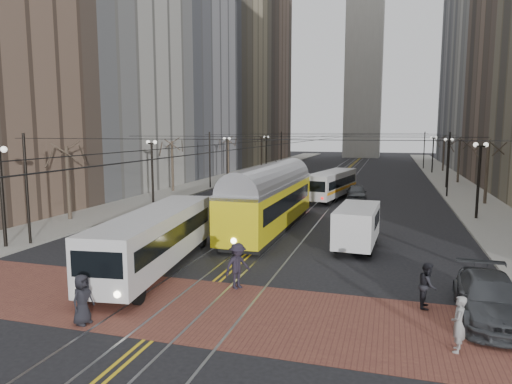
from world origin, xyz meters
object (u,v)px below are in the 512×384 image
Objects in this scene: transit_bus at (156,241)px; sedan_grey at (356,193)px; pedestrian_d at (238,266)px; cargo_van at (357,227)px; rear_bus at (332,185)px; sedan_parked at (490,298)px; clock_tower at (366,13)px; pedestrian_a at (82,299)px; pedestrian_c at (427,285)px; pedestrian_b at (458,324)px; streetcar at (270,204)px.

transit_bus is 2.45× the size of sedan_grey.
cargo_van is at bearing 6.36° from pedestrian_d.
rear_bus is 2.58m from sedan_grey.
clock_tower is at bearing 97.84° from sedan_parked.
pedestrian_a is (0.69, -6.50, -0.52)m from transit_bus.
pedestrian_c is 7.64m from pedestrian_d.
pedestrian_d is at bearing -89.34° from clock_tower.
pedestrian_c is at bearing -85.13° from clock_tower.
clock_tower reaches higher than transit_bus.
cargo_van is 12.51m from pedestrian_b.
sedan_parked is 9.73m from pedestrian_d.
clock_tower reaches higher than cargo_van.
cargo_van is 3.07× the size of pedestrian_a.
sedan_parked is at bearing -56.23° from cargo_van.
clock_tower is 109.25m from pedestrian_d.
transit_bus reaches higher than pedestrian_c.
pedestrian_d is (1.19, -103.50, -34.96)m from clock_tower.
rear_bus reaches higher than sedan_parked.
pedestrian_c is at bearing -51.40° from streetcar.
cargo_van is 9.03m from pedestrian_c.
cargo_van reaches higher than sedan_parked.
sedan_parked is at bearing -81.05° from sedan_grey.
clock_tower reaches higher than pedestrian_d.
pedestrian_d is at bearing -24.83° from transit_bus.
pedestrian_c is (11.64, 5.00, -0.01)m from pedestrian_a.
sedan_parked is 2.14m from pedestrian_c.
pedestrian_b is 0.89× the size of pedestrian_d.
sedan_grey is at bearing 105.60° from sedan_parked.
clock_tower reaches higher than sedan_parked.
sedan_grey is 32.51m from pedestrian_a.
rear_bus reaches higher than pedestrian_b.
pedestrian_a is (-8.40, -13.42, -0.31)m from cargo_van.
pedestrian_d reaches higher than pedestrian_b.
pedestrian_b is at bearing -68.96° from cargo_van.
transit_bus is at bearing -139.77° from cargo_van.
pedestrian_b is (9.47, -106.97, -35.07)m from clock_tower.
pedestrian_b is (5.22, -30.20, 0.10)m from sedan_grey.
transit_bus reaches higher than pedestrian_d.
pedestrian_c is at bearing -14.05° from transit_bus.
transit_bus is at bearing -91.97° from clock_tower.
streetcar is 3.18× the size of sedan_grey.
transit_bus is (-3.51, -102.00, -34.54)m from clock_tower.
transit_bus is 11.43m from cargo_van.
rear_bus reaches higher than sedan_grey.
sedan_grey is at bearing 72.80° from streetcar.
pedestrian_c is (-0.64, 3.47, -0.00)m from pedestrian_b.
rear_bus is at bearing 71.26° from transit_bus.
sedan_grey is 2.64× the size of pedestrian_b.
rear_bus reaches higher than pedestrian_c.
transit_bus reaches higher than rear_bus.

